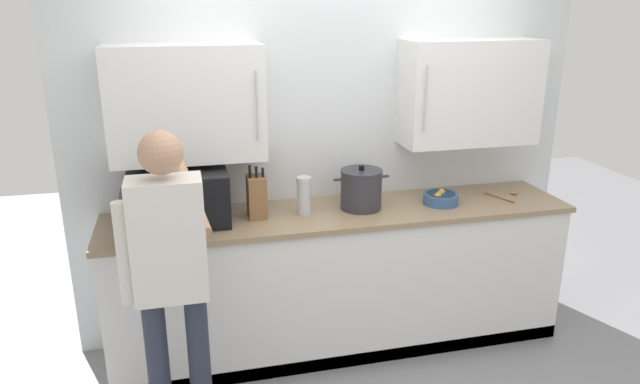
{
  "coord_description": "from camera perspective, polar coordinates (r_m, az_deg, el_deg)",
  "views": [
    {
      "loc": [
        -0.95,
        -2.48,
        2.21
      ],
      "look_at": [
        -0.15,
        0.78,
        1.1
      ],
      "focal_mm": 32.62,
      "sensor_mm": 36.0,
      "label": 1
    }
  ],
  "objects": [
    {
      "name": "back_wall_tiled",
      "position": [
        3.79,
        0.98,
        7.38
      ],
      "size": [
        3.38,
        0.44,
        2.88
      ],
      "color": "silver",
      "rests_on": "ground_plane"
    },
    {
      "name": "counter_unit",
      "position": [
        3.85,
        2.02,
        -8.54
      ],
      "size": [
        2.95,
        0.62,
        0.95
      ],
      "color": "white",
      "rests_on": "ground_plane"
    },
    {
      "name": "microwave_oven",
      "position": [
        3.51,
        -14.19,
        -0.55
      ],
      "size": [
        0.59,
        0.83,
        0.32
      ],
      "color": "black",
      "rests_on": "counter_unit"
    },
    {
      "name": "wooden_spoon",
      "position": [
        4.13,
        17.82,
        -0.25
      ],
      "size": [
        0.23,
        0.24,
        0.02
      ],
      "color": "#A37547",
      "rests_on": "counter_unit"
    },
    {
      "name": "fruit_bowl",
      "position": [
        3.85,
        11.76,
        -0.55
      ],
      "size": [
        0.23,
        0.23,
        0.09
      ],
      "color": "#335684",
      "rests_on": "counter_unit"
    },
    {
      "name": "thermos_flask",
      "position": [
        3.57,
        -1.58,
        -0.34
      ],
      "size": [
        0.09,
        0.09,
        0.24
      ],
      "color": "#B7BABF",
      "rests_on": "counter_unit"
    },
    {
      "name": "knife_block",
      "position": [
        3.53,
        -6.23,
        -0.44
      ],
      "size": [
        0.11,
        0.15,
        0.34
      ],
      "color": "brown",
      "rests_on": "counter_unit"
    },
    {
      "name": "stock_pot",
      "position": [
        3.67,
        4.06,
        0.28
      ],
      "size": [
        0.36,
        0.27,
        0.28
      ],
      "color": "#2D2D33",
      "rests_on": "counter_unit"
    },
    {
      "name": "person_figure",
      "position": [
        2.86,
        -14.48,
        -7.4
      ],
      "size": [
        0.44,
        0.56,
        1.67
      ],
      "color": "#282D3D",
      "rests_on": "ground_plane"
    }
  ]
}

